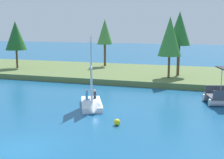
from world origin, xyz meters
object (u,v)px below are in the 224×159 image
Objects in this scene: shoreline_tree_centre at (170,37)px; shoreline_tree_left at (16,36)px; sailboat at (92,104)px; channel_buoy at (117,122)px; shoreline_tree_midleft at (105,32)px; shoreline_tree_midright at (179,29)px.

shoreline_tree_left is at bearing 175.09° from shoreline_tree_centre.
sailboat is 14.29× the size of channel_buoy.
sailboat is (6.03, -20.25, -5.01)m from shoreline_tree_midleft.
shoreline_tree_midleft is 1.00× the size of shoreline_tree_centre.
sailboat is at bearing -107.97° from shoreline_tree_centre.
shoreline_tree_centre is (20.75, -1.78, 0.14)m from shoreline_tree_left.
shoreline_tree_centre reaches higher than shoreline_tree_left.
channel_buoy is (19.57, -17.37, -4.77)m from shoreline_tree_left.
shoreline_tree_left is at bearing -179.09° from shoreline_tree_midright.
shoreline_tree_midright is at bearing 137.17° from sailboat.
shoreline_tree_centre is (10.11, -7.67, -0.30)m from shoreline_tree_midleft.
shoreline_tree_left is 12.16m from shoreline_tree_midleft.
channel_buoy is (2.90, -3.01, -0.20)m from sailboat.
sailboat is (16.67, -14.36, -4.57)m from shoreline_tree_left.
shoreline_tree_centre is 16.02× the size of channel_buoy.
shoreline_tree_centre reaches higher than sailboat.
sailboat is at bearing 133.90° from channel_buoy.
shoreline_tree_left is at bearing -155.28° from sailboat.
channel_buoy is at bearing 19.36° from sailboat.
shoreline_tree_centre is 16.39m from channel_buoy.
shoreline_tree_left is 26.59m from channel_buoy.
channel_buoy is (-1.18, -15.59, -4.91)m from shoreline_tree_centre.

